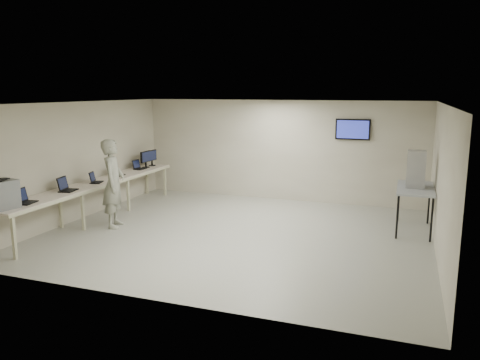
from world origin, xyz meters
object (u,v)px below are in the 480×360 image
(workbench, at_px, (96,185))
(equipment_box, at_px, (1,195))
(soldier, at_px, (113,183))
(side_table, at_px, (415,190))

(workbench, bearing_deg, equipment_box, -91.32)
(soldier, bearing_deg, equipment_box, 140.21)
(workbench, relative_size, side_table, 3.66)
(workbench, distance_m, side_table, 7.35)
(equipment_box, distance_m, side_table, 8.40)
(side_table, bearing_deg, workbench, -168.10)
(equipment_box, bearing_deg, workbench, 100.09)
(workbench, relative_size, soldier, 3.00)
(equipment_box, height_order, side_table, equipment_box)
(soldier, height_order, side_table, soldier)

